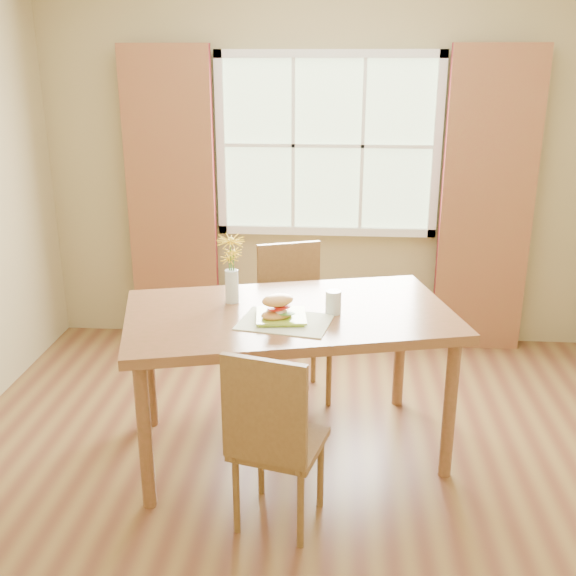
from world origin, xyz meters
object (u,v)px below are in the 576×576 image
Objects in this scene: water_glass at (333,303)px; flower_vase at (231,263)px; dining_table at (289,326)px; chair_far at (293,314)px; chair_near at (273,434)px; croissant_sandwich at (278,307)px.

flower_vase is at bearing 166.86° from water_glass.
water_glass is at bearing -18.13° from dining_table.
flower_vase reaches higher than water_glass.
chair_near is at bearing -108.96° from chair_far.
croissant_sandwich is 0.41m from flower_vase.
flower_vase reaches higher than chair_far.
chair_near is 1.40m from chair_far.
croissant_sandwich is (-0.05, -0.16, 0.17)m from dining_table.
croissant_sandwich is at bearing -120.51° from dining_table.
chair_near is 7.45× the size of water_glass.
flower_vase reaches higher than dining_table.
flower_vase is at bearing 125.31° from chair_near.
croissant_sandwich is at bearing 107.78° from chair_near.
dining_table is 0.73m from chair_far.
chair_far is at bearing 78.33° from dining_table.
chair_far reaches higher than croissant_sandwich.
chair_near is 0.67m from croissant_sandwich.
chair_near reaches higher than dining_table.
water_glass is (0.26, -0.72, 0.35)m from chair_far.
water_glass is 0.33× the size of flower_vase.
chair_near is 1.03m from flower_vase.
chair_far is 0.84m from water_glass.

